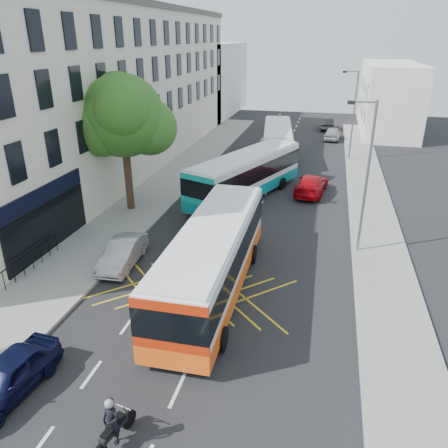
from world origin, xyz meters
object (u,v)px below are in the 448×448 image
Objects in this scene: parked_car_silver at (123,253)px; red_hatchback at (311,184)px; distant_car_silver at (333,133)px; lamp_far at (353,111)px; bus_near at (213,258)px; motorbike at (112,424)px; bus_mid at (246,175)px; lamp_near at (366,171)px; bus_far at (277,141)px; distant_car_grey at (281,127)px; distant_car_dark at (327,124)px; parked_car_blue at (7,377)px; street_tree at (123,117)px.

red_hatchback is (8.88, 13.58, 0.05)m from parked_car_silver.
lamp_far is at bearing 105.38° from distant_car_silver.
bus_near is at bearing 87.23° from distant_car_silver.
bus_mid is at bearing 102.99° from motorbike.
lamp_far is at bearing 90.00° from lamp_near.
bus_far is at bearing -61.95° from red_hatchback.
bus_near is 37.50m from distant_car_grey.
motorbike is 11.10m from parked_car_silver.
bus_far is 2.59× the size of distant_car_dark.
lamp_near is at bearing -90.00° from lamp_far.
distant_car_dark is at bearing 93.70° from lamp_near.
distant_car_grey is (3.84, 45.16, -0.07)m from parked_car_blue.
bus_near reaches higher than distant_car_silver.
parked_car_silver is (-4.23, -11.64, -1.03)m from bus_mid.
bus_far is at bearing 101.28° from motorbike.
lamp_far is 35.56m from parked_car_blue.
street_tree is 9.56m from bus_mid.
parked_car_silver is 0.82× the size of red_hatchback.
distant_car_dark is (9.33, 48.09, 0.04)m from parked_car_blue.
bus_mid is 1.02× the size of bus_far.
street_tree is at bearing 68.55° from distant_car_silver.
parked_car_silver is at bearing -115.91° from lamp_far.
distant_car_silver is at bearing 94.63° from motorbike.
distant_car_silver reaches higher than parked_car_blue.
distant_car_grey is 6.90m from distant_car_silver.
bus_near reaches higher than bus_far.
distant_car_silver is (5.78, 43.20, -0.09)m from motorbike.
lamp_near is 1.91× the size of distant_car_silver.
motorbike is at bearing -101.95° from lamp_far.
parked_car_blue is 48.98m from distant_car_dark.
bus_far is 10.58m from red_hatchback.
lamp_far is (14.71, 17.03, -1.68)m from street_tree.
parked_car_silver is at bearing 63.78° from red_hatchback.
distant_car_grey is at bearing 102.80° from motorbike.
bus_mid reaches higher than parked_car_blue.
bus_mid is 21.81m from motorbike.
lamp_far reaches higher than distant_car_dark.
lamp_far reaches higher than distant_car_grey.
red_hatchback is at bearing 53.11° from parked_car_silver.
distant_car_dark is at bearing -84.59° from red_hatchback.
distant_car_grey is 1.06× the size of distant_car_silver.
bus_far is 2.85× the size of parked_car_blue.
parked_car_blue is at bearing 178.75° from motorbike.
bus_mid is 12.43m from parked_car_silver.
distant_car_silver reaches higher than parked_car_silver.
red_hatchback is at bearing -75.63° from distant_car_grey.
parked_car_silver is (-11.80, -24.28, -3.95)m from lamp_far.
parked_car_blue is at bearing -130.81° from lamp_near.
lamp_near is 29.08m from distant_car_silver.
parked_car_silver is 36.28m from distant_car_grey.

